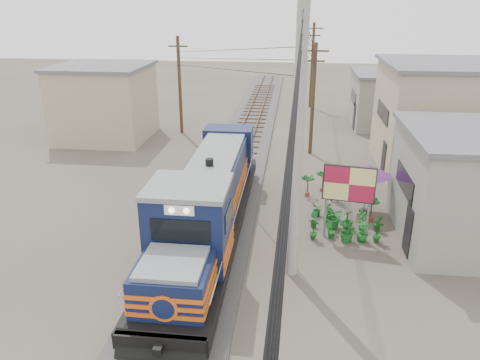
# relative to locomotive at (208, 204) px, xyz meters

# --- Properties ---
(ground) EXTENTS (120.00, 120.00, 0.00)m
(ground) POSITION_rel_locomotive_xyz_m (0.00, -1.73, -1.63)
(ground) COLOR #473F35
(ground) RESTS_ON ground
(ballast) EXTENTS (3.60, 70.00, 0.16)m
(ballast) POSITION_rel_locomotive_xyz_m (0.00, 8.27, -1.55)
(ballast) COLOR #595651
(ballast) RESTS_ON ground
(track) EXTENTS (1.15, 70.00, 0.12)m
(track) POSITION_rel_locomotive_xyz_m (0.00, 8.27, -1.37)
(track) COLOR #51331E
(track) RESTS_ON ground
(locomotive) EXTENTS (2.74, 14.87, 3.69)m
(locomotive) POSITION_rel_locomotive_xyz_m (0.00, 0.00, 0.00)
(locomotive) COLOR black
(locomotive) RESTS_ON ground
(utility_pole_main) EXTENTS (0.40, 0.40, 10.00)m
(utility_pole_main) POSITION_rel_locomotive_xyz_m (3.50, -2.23, 3.37)
(utility_pole_main) COLOR #9E9B93
(utility_pole_main) RESTS_ON ground
(wooden_pole_mid) EXTENTS (1.60, 0.24, 7.00)m
(wooden_pole_mid) POSITION_rel_locomotive_xyz_m (4.50, 12.27, 2.05)
(wooden_pole_mid) COLOR #4C3826
(wooden_pole_mid) RESTS_ON ground
(wooden_pole_far) EXTENTS (1.60, 0.24, 7.50)m
(wooden_pole_far) POSITION_rel_locomotive_xyz_m (4.80, 26.27, 2.30)
(wooden_pole_far) COLOR #4C3826
(wooden_pole_far) RESTS_ON ground
(wooden_pole_left) EXTENTS (1.60, 0.24, 7.00)m
(wooden_pole_left) POSITION_rel_locomotive_xyz_m (-5.00, 16.27, 2.05)
(wooden_pole_left) COLOR #4C3826
(wooden_pole_left) RESTS_ON ground
(power_lines) EXTENTS (9.65, 19.00, 3.30)m
(power_lines) POSITION_rel_locomotive_xyz_m (-0.14, 6.76, 5.93)
(power_lines) COLOR black
(power_lines) RESTS_ON ground
(shophouse_mid) EXTENTS (8.40, 7.35, 6.20)m
(shophouse_mid) POSITION_rel_locomotive_xyz_m (12.50, 10.27, 1.48)
(shophouse_mid) COLOR tan
(shophouse_mid) RESTS_ON ground
(shophouse_back) EXTENTS (6.30, 6.30, 4.20)m
(shophouse_back) POSITION_rel_locomotive_xyz_m (11.00, 20.27, 0.48)
(shophouse_back) COLOR gray
(shophouse_back) RESTS_ON ground
(shophouse_left) EXTENTS (6.30, 6.30, 5.20)m
(shophouse_left) POSITION_rel_locomotive_xyz_m (-10.00, 14.27, 0.98)
(shophouse_left) COLOR tan
(shophouse_left) RESTS_ON ground
(billboard) EXTENTS (2.10, 0.46, 3.25)m
(billboard) POSITION_rel_locomotive_xyz_m (5.69, 0.71, 0.76)
(billboard) COLOR #99999E
(billboard) RESTS_ON ground
(market_umbrella) EXTENTS (2.58, 2.58, 2.40)m
(market_umbrella) POSITION_rel_locomotive_xyz_m (6.85, 3.54, 0.48)
(market_umbrella) COLOR black
(market_umbrella) RESTS_ON ground
(vendor) EXTENTS (0.62, 0.48, 1.52)m
(vendor) POSITION_rel_locomotive_xyz_m (5.54, 4.68, -0.87)
(vendor) COLOR black
(vendor) RESTS_ON ground
(plant_nursery) EXTENTS (3.36, 3.17, 1.11)m
(plant_nursery) POSITION_rel_locomotive_xyz_m (5.60, 1.26, -1.16)
(plant_nursery) COLOR #1C6424
(plant_nursery) RESTS_ON ground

